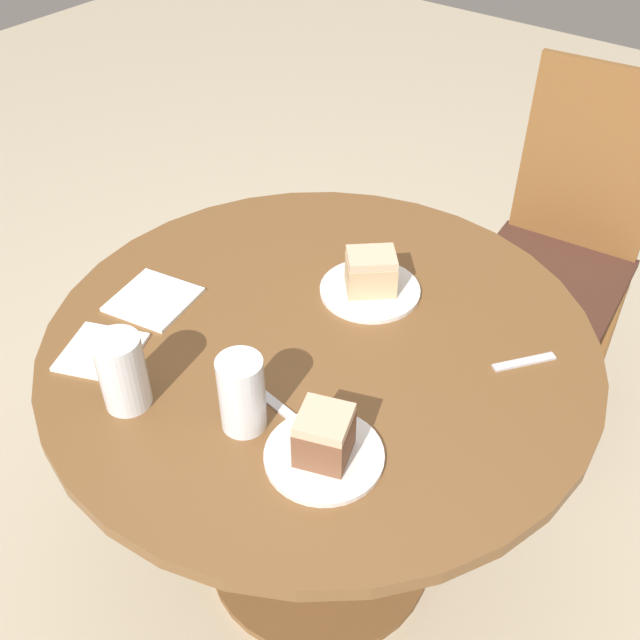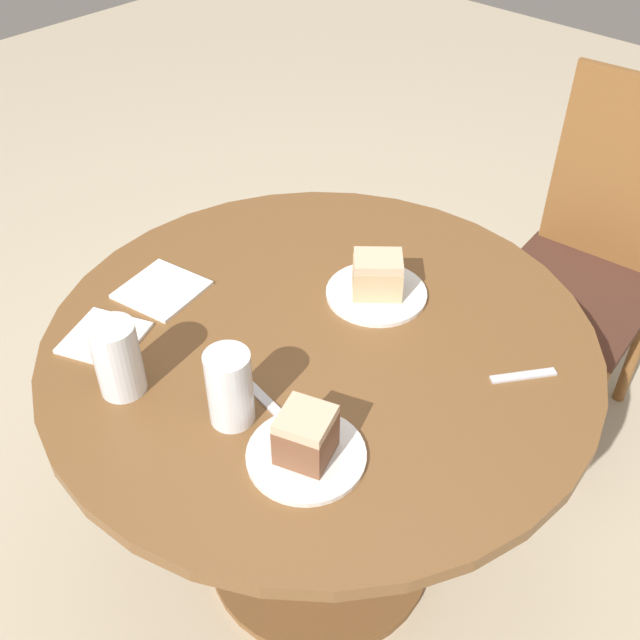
{
  "view_description": "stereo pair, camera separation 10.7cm",
  "coord_description": "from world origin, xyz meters",
  "px_view_note": "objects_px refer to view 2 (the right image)",
  "views": [
    {
      "loc": [
        0.67,
        -0.88,
        1.73
      ],
      "look_at": [
        0.0,
        0.0,
        0.79
      ],
      "focal_mm": 42.0,
      "sensor_mm": 36.0,
      "label": 1
    },
    {
      "loc": [
        0.75,
        -0.81,
        1.73
      ],
      "look_at": [
        0.0,
        0.0,
        0.79
      ],
      "focal_mm": 42.0,
      "sensor_mm": 36.0,
      "label": 2
    }
  ],
  "objects_px": {
    "chair": "(587,265)",
    "glass_water": "(118,363)",
    "cake_slice_near": "(306,435)",
    "glass_lemonade": "(230,391)",
    "cake_slice_far": "(378,275)",
    "plate_far": "(377,294)",
    "plate_near": "(306,455)"
  },
  "relations": [
    {
      "from": "chair",
      "to": "glass_water",
      "type": "bearing_deg",
      "value": -109.71
    },
    {
      "from": "chair",
      "to": "glass_water",
      "type": "xyz_separation_m",
      "value": [
        -0.32,
        -1.26,
        0.3
      ]
    },
    {
      "from": "cake_slice_near",
      "to": "glass_lemonade",
      "type": "distance_m",
      "value": 0.16
    },
    {
      "from": "cake_slice_far",
      "to": "glass_water",
      "type": "relative_size",
      "value": 0.87
    },
    {
      "from": "cake_slice_far",
      "to": "glass_lemonade",
      "type": "height_order",
      "value": "glass_lemonade"
    },
    {
      "from": "plate_far",
      "to": "plate_near",
      "type": "bearing_deg",
      "value": -65.36
    },
    {
      "from": "chair",
      "to": "cake_slice_far",
      "type": "height_order",
      "value": "chair"
    },
    {
      "from": "cake_slice_far",
      "to": "plate_near",
      "type": "bearing_deg",
      "value": -65.36
    },
    {
      "from": "chair",
      "to": "plate_near",
      "type": "xyz_separation_m",
      "value": [
        0.03,
        -1.15,
        0.25
      ]
    },
    {
      "from": "cake_slice_far",
      "to": "glass_lemonade",
      "type": "xyz_separation_m",
      "value": [
        0.03,
        -0.44,
        0.01
      ]
    },
    {
      "from": "cake_slice_near",
      "to": "glass_lemonade",
      "type": "height_order",
      "value": "glass_lemonade"
    },
    {
      "from": "plate_near",
      "to": "cake_slice_far",
      "type": "distance_m",
      "value": 0.46
    },
    {
      "from": "plate_far",
      "to": "glass_lemonade",
      "type": "relative_size",
      "value": 1.44
    },
    {
      "from": "cake_slice_far",
      "to": "glass_lemonade",
      "type": "bearing_deg",
      "value": -85.59
    },
    {
      "from": "glass_water",
      "to": "plate_far",
      "type": "bearing_deg",
      "value": 72.48
    },
    {
      "from": "glass_water",
      "to": "plate_near",
      "type": "bearing_deg",
      "value": 17.19
    },
    {
      "from": "plate_far",
      "to": "glass_water",
      "type": "xyz_separation_m",
      "value": [
        -0.16,
        -0.52,
        0.06
      ]
    },
    {
      "from": "chair",
      "to": "glass_water",
      "type": "height_order",
      "value": "chair"
    },
    {
      "from": "chair",
      "to": "plate_far",
      "type": "xyz_separation_m",
      "value": [
        -0.15,
        -0.74,
        0.25
      ]
    },
    {
      "from": "chair",
      "to": "glass_lemonade",
      "type": "xyz_separation_m",
      "value": [
        -0.12,
        -1.18,
        0.31
      ]
    },
    {
      "from": "plate_near",
      "to": "glass_water",
      "type": "bearing_deg",
      "value": -162.81
    },
    {
      "from": "plate_near",
      "to": "cake_slice_near",
      "type": "xyz_separation_m",
      "value": [
        0.0,
        0.0,
        0.05
      ]
    },
    {
      "from": "cake_slice_far",
      "to": "cake_slice_near",
      "type": "bearing_deg",
      "value": -65.36
    },
    {
      "from": "plate_far",
      "to": "cake_slice_near",
      "type": "distance_m",
      "value": 0.46
    },
    {
      "from": "chair",
      "to": "plate_near",
      "type": "height_order",
      "value": "chair"
    },
    {
      "from": "plate_near",
      "to": "glass_water",
      "type": "relative_size",
      "value": 1.36
    },
    {
      "from": "cake_slice_near",
      "to": "glass_lemonade",
      "type": "relative_size",
      "value": 0.74
    },
    {
      "from": "plate_near",
      "to": "plate_far",
      "type": "relative_size",
      "value": 0.95
    },
    {
      "from": "plate_near",
      "to": "glass_lemonade",
      "type": "relative_size",
      "value": 1.37
    },
    {
      "from": "plate_far",
      "to": "cake_slice_near",
      "type": "xyz_separation_m",
      "value": [
        0.19,
        -0.41,
        0.05
      ]
    },
    {
      "from": "plate_near",
      "to": "chair",
      "type": "bearing_deg",
      "value": 91.72
    },
    {
      "from": "plate_far",
      "to": "cake_slice_near",
      "type": "relative_size",
      "value": 1.96
    }
  ]
}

